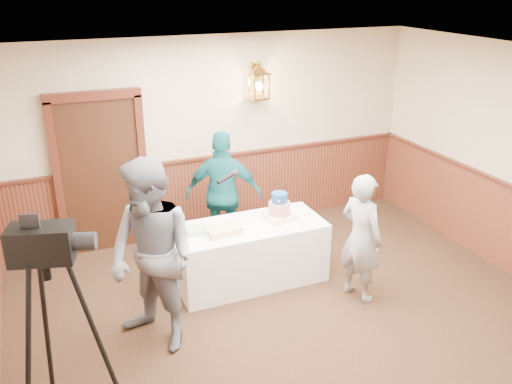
{
  "coord_description": "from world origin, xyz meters",
  "views": [
    {
      "loc": [
        -2.3,
        -3.52,
        3.54
      ],
      "look_at": [
        -0.12,
        1.7,
        1.25
      ],
      "focal_mm": 38.0,
      "sensor_mm": 36.0,
      "label": 1
    }
  ],
  "objects_px": {
    "sheet_cake_yellow": "(222,230)",
    "assistant_p": "(224,194)",
    "display_table": "(250,253)",
    "baker": "(361,238)",
    "sheet_cake_green": "(197,230)",
    "tv_camera_rig": "(58,344)",
    "interviewer": "(152,258)",
    "tiered_cake": "(279,209)"
  },
  "relations": [
    {
      "from": "display_table",
      "to": "baker",
      "type": "distance_m",
      "value": 1.37
    },
    {
      "from": "tiered_cake",
      "to": "assistant_p",
      "type": "xyz_separation_m",
      "value": [
        -0.44,
        0.77,
        -0.03
      ]
    },
    {
      "from": "interviewer",
      "to": "tiered_cake",
      "type": "bearing_deg",
      "value": 83.71
    },
    {
      "from": "display_table",
      "to": "interviewer",
      "type": "bearing_deg",
      "value": -149.69
    },
    {
      "from": "sheet_cake_yellow",
      "to": "tv_camera_rig",
      "type": "distance_m",
      "value": 2.43
    },
    {
      "from": "tiered_cake",
      "to": "interviewer",
      "type": "xyz_separation_m",
      "value": [
        -1.73,
        -0.8,
        0.1
      ]
    },
    {
      "from": "display_table",
      "to": "tiered_cake",
      "type": "xyz_separation_m",
      "value": [
        0.4,
        0.02,
        0.51
      ]
    },
    {
      "from": "sheet_cake_green",
      "to": "baker",
      "type": "height_order",
      "value": "baker"
    },
    {
      "from": "display_table",
      "to": "baker",
      "type": "bearing_deg",
      "value": -38.78
    },
    {
      "from": "assistant_p",
      "to": "tiered_cake",
      "type": "bearing_deg",
      "value": 144.53
    },
    {
      "from": "sheet_cake_green",
      "to": "interviewer",
      "type": "bearing_deg",
      "value": -130.16
    },
    {
      "from": "display_table",
      "to": "sheet_cake_yellow",
      "type": "xyz_separation_m",
      "value": [
        -0.37,
        -0.08,
        0.41
      ]
    },
    {
      "from": "baker",
      "to": "interviewer",
      "type": "bearing_deg",
      "value": 70.77
    },
    {
      "from": "display_table",
      "to": "tiered_cake",
      "type": "bearing_deg",
      "value": 3.53
    },
    {
      "from": "display_table",
      "to": "sheet_cake_yellow",
      "type": "distance_m",
      "value": 0.56
    },
    {
      "from": "display_table",
      "to": "sheet_cake_green",
      "type": "height_order",
      "value": "sheet_cake_green"
    },
    {
      "from": "sheet_cake_yellow",
      "to": "interviewer",
      "type": "relative_size",
      "value": 0.2
    },
    {
      "from": "sheet_cake_yellow",
      "to": "assistant_p",
      "type": "xyz_separation_m",
      "value": [
        0.33,
        0.87,
        0.06
      ]
    },
    {
      "from": "tiered_cake",
      "to": "tv_camera_rig",
      "type": "distance_m",
      "value": 3.13
    },
    {
      "from": "tiered_cake",
      "to": "sheet_cake_yellow",
      "type": "distance_m",
      "value": 0.79
    },
    {
      "from": "sheet_cake_yellow",
      "to": "interviewer",
      "type": "bearing_deg",
      "value": -143.79
    },
    {
      "from": "tiered_cake",
      "to": "assistant_p",
      "type": "relative_size",
      "value": 0.21
    },
    {
      "from": "tiered_cake",
      "to": "baker",
      "type": "distance_m",
      "value": 1.06
    },
    {
      "from": "sheet_cake_green",
      "to": "tv_camera_rig",
      "type": "bearing_deg",
      "value": -134.75
    },
    {
      "from": "interviewer",
      "to": "baker",
      "type": "distance_m",
      "value": 2.37
    },
    {
      "from": "display_table",
      "to": "baker",
      "type": "xyz_separation_m",
      "value": [
        1.03,
        -0.83,
        0.39
      ]
    },
    {
      "from": "baker",
      "to": "sheet_cake_yellow",
      "type": "bearing_deg",
      "value": 43.8
    },
    {
      "from": "sheet_cake_green",
      "to": "assistant_p",
      "type": "height_order",
      "value": "assistant_p"
    },
    {
      "from": "interviewer",
      "to": "baker",
      "type": "height_order",
      "value": "interviewer"
    },
    {
      "from": "sheet_cake_yellow",
      "to": "assistant_p",
      "type": "bearing_deg",
      "value": 69.17
    },
    {
      "from": "assistant_p",
      "to": "sheet_cake_yellow",
      "type": "bearing_deg",
      "value": 93.66
    },
    {
      "from": "display_table",
      "to": "tiered_cake",
      "type": "height_order",
      "value": "tiered_cake"
    },
    {
      "from": "assistant_p",
      "to": "interviewer",
      "type": "bearing_deg",
      "value": 75.14
    },
    {
      "from": "assistant_p",
      "to": "tv_camera_rig",
      "type": "height_order",
      "value": "tv_camera_rig"
    },
    {
      "from": "display_table",
      "to": "interviewer",
      "type": "height_order",
      "value": "interviewer"
    },
    {
      "from": "sheet_cake_green",
      "to": "interviewer",
      "type": "xyz_separation_m",
      "value": [
        -0.7,
        -0.82,
        0.21
      ]
    },
    {
      "from": "baker",
      "to": "assistant_p",
      "type": "height_order",
      "value": "assistant_p"
    },
    {
      "from": "display_table",
      "to": "tiered_cake",
      "type": "distance_m",
      "value": 0.65
    },
    {
      "from": "sheet_cake_yellow",
      "to": "assistant_p",
      "type": "relative_size",
      "value": 0.23
    },
    {
      "from": "tiered_cake",
      "to": "sheet_cake_yellow",
      "type": "height_order",
      "value": "tiered_cake"
    },
    {
      "from": "display_table",
      "to": "baker",
      "type": "height_order",
      "value": "baker"
    },
    {
      "from": "baker",
      "to": "display_table",
      "type": "bearing_deg",
      "value": 33.16
    }
  ]
}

